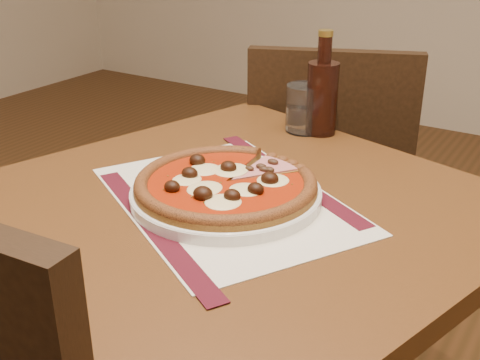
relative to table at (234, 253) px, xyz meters
name	(u,v)px	position (x,y,z in m)	size (l,w,h in m)	color
table	(234,253)	(0.00, 0.00, 0.00)	(0.99, 0.99, 0.75)	brown
chair_far	(328,179)	(-0.12, 0.67, -0.14)	(0.55, 0.55, 0.89)	black
placemat	(226,199)	(-0.01, 0.00, 0.10)	(0.46, 0.33, 0.00)	silver
plate	(226,194)	(-0.01, 0.00, 0.11)	(0.32, 0.32, 0.02)	white
pizza	(226,183)	(-0.01, -0.01, 0.13)	(0.30, 0.30, 0.04)	#986524
ham_slice	(271,173)	(0.03, 0.08, 0.13)	(0.10, 0.14, 0.02)	#986524
water_glass	(305,108)	(-0.06, 0.38, 0.15)	(0.08, 0.08, 0.10)	white
bottle	(322,94)	(-0.02, 0.38, 0.19)	(0.07, 0.07, 0.22)	black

